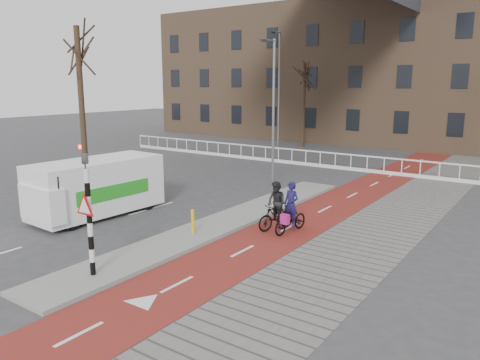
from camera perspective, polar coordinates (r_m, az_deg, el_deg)
The scene contains 15 objects.
ground at distance 14.20m, azimuth -9.44°, elevation -9.67°, with size 120.00×120.00×0.00m, color #38383A.
bike_lane at distance 21.52m, azimuth 12.53°, elevation -2.35°, with size 2.50×60.00×0.01m, color maroon.
sidewalk at distance 20.66m, azimuth 19.71°, elevation -3.36°, with size 3.00×60.00×0.01m, color slate.
curb_island at distance 17.48m, azimuth -1.90°, elevation -5.17°, with size 1.80×16.00×0.12m, color gray.
traffic_signal at distance 12.77m, azimuth -18.04°, elevation -3.17°, with size 0.80×0.80×3.68m.
bollard at distance 16.02m, azimuth -5.77°, elevation -5.04°, with size 0.12×0.12×0.83m, color gold.
cyclist_near at distance 16.42m, azimuth 6.21°, elevation -4.36°, with size 0.81×1.77×1.80m.
cyclist_far at distance 16.66m, azimuth 4.44°, elevation -3.65°, with size 0.95×1.65×1.74m.
van at distance 19.18m, azimuth -17.07°, elevation -0.74°, with size 2.33×5.26×2.22m.
railing at distance 30.41m, azimuth 6.33°, elevation 2.53°, with size 28.00×0.10×0.99m.
townhouse_row at distance 43.25m, azimuth 18.95°, elevation 14.69°, with size 46.00×10.00×15.90m.
tree_left at distance 27.15m, azimuth -18.76°, elevation 8.84°, with size 0.31×0.31×8.11m, color black.
tree_mid at distance 38.48m, azimuth 7.74°, elevation 8.96°, with size 0.30×0.30×6.67m, color black.
streetlight_near at distance 23.10m, azimuth 4.09°, elevation 7.89°, with size 0.12×0.12×7.20m, color slate.
streetlight_left at distance 35.90m, azimuth 4.76°, elevation 10.57°, with size 0.12×0.12×8.84m, color slate.
Camera 1 is at (9.35, -9.36, 5.16)m, focal length 35.00 mm.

